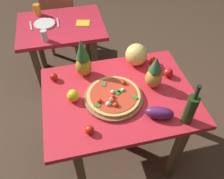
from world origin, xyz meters
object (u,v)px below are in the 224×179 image
(bell_pepper, at_px, (73,96))
(tomato_at_corner, at_px, (54,77))
(pizza, at_px, (114,96))
(tomato_near_board, at_px, (168,73))
(fork_utensil, at_px, (31,26))
(knife_utensil, at_px, (58,22))
(background_table, at_px, (62,35))
(pineapple_right, at_px, (83,60))
(melon, at_px, (136,55))
(eggplant, at_px, (159,113))
(tomato_by_bottle, at_px, (90,130))
(dinner_plate, at_px, (45,24))
(drinking_glass_water, at_px, (44,36))
(pineapple_left, at_px, (154,74))
(napkin_folded, at_px, (83,23))
(dining_chair, at_px, (61,21))
(drinking_glass_juice, at_px, (37,10))
(display_table, at_px, (119,103))
(tomato_beside_pepper, at_px, (154,61))
(wine_bottle, at_px, (191,109))
(pizza_board, at_px, (114,98))

(bell_pepper, height_order, tomato_at_corner, bell_pepper)
(bell_pepper, bearing_deg, pizza, -11.64)
(tomato_near_board, xyz_separation_m, fork_utensil, (-1.10, 1.03, -0.03))
(knife_utensil, bearing_deg, background_table, -62.30)
(pineapple_right, xyz_separation_m, melon, (0.45, 0.04, -0.06))
(knife_utensil, bearing_deg, eggplant, -67.20)
(tomato_by_bottle, height_order, dinner_plate, tomato_by_bottle)
(pizza, xyz_separation_m, pineapple_right, (-0.17, 0.32, 0.11))
(drinking_glass_water, distance_m, knife_utensil, 0.33)
(pineapple_right, height_order, dinner_plate, pineapple_right)
(pineapple_left, bearing_deg, dinner_plate, 125.82)
(pineapple_right, distance_m, tomato_by_bottle, 0.59)
(pineapple_right, xyz_separation_m, napkin_folded, (0.10, 0.78, -0.15))
(dining_chair, height_order, drinking_glass_juice, drinking_glass_juice)
(melon, distance_m, tomato_at_corner, 0.71)
(display_table, height_order, eggplant, eggplant)
(napkin_folded, bearing_deg, drinking_glass_juice, 147.75)
(display_table, height_order, tomato_near_board, tomato_near_board)
(pineapple_right, bearing_deg, tomato_beside_pepper, -0.47)
(pineapple_right, height_order, melon, pineapple_right)
(melon, relative_size, tomato_beside_pepper, 2.98)
(display_table, height_order, bell_pepper, bell_pepper)
(tomato_by_bottle, bearing_deg, wine_bottle, -4.42)
(tomato_near_board, relative_size, tomato_at_corner, 1.22)
(dining_chair, height_order, tomato_at_corner, dining_chair)
(display_table, distance_m, pineapple_right, 0.45)
(fork_utensil, bearing_deg, pineapple_right, -67.48)
(pineapple_left, xyz_separation_m, melon, (-0.05, 0.29, -0.03))
(pizza_board, xyz_separation_m, wine_bottle, (0.45, -0.31, 0.12))
(bell_pepper, bearing_deg, drinking_glass_juice, 100.09)
(tomato_near_board, xyz_separation_m, tomato_by_bottle, (-0.71, -0.39, -0.01))
(fork_utensil, bearing_deg, melon, -47.16)
(melon, xyz_separation_m, dinner_plate, (-0.75, 0.82, -0.09))
(display_table, xyz_separation_m, dinner_plate, (-0.52, 1.14, 0.11))
(background_table, bearing_deg, wine_bottle, -62.37)
(pineapple_right, height_order, tomato_by_bottle, pineapple_right)
(tomato_near_board, bearing_deg, knife_utensil, 128.38)
(pizza_board, xyz_separation_m, tomato_by_bottle, (-0.22, -0.25, 0.02))
(melon, distance_m, tomato_by_bottle, 0.79)
(pineapple_left, distance_m, melon, 0.30)
(pizza, relative_size, drinking_glass_water, 3.68)
(drinking_glass_water, bearing_deg, tomato_at_corner, -84.95)
(tomato_beside_pepper, distance_m, drinking_glass_juice, 1.44)
(pineapple_right, relative_size, napkin_folded, 2.46)
(pineapple_left, height_order, eggplant, pineapple_left)
(tomato_at_corner, xyz_separation_m, knife_utensil, (0.09, 0.87, -0.03))
(tomato_near_board, bearing_deg, wine_bottle, -95.69)
(drinking_glass_juice, relative_size, dinner_plate, 0.54)
(tomato_by_bottle, height_order, knife_utensil, tomato_by_bottle)
(dinner_plate, height_order, fork_utensil, dinner_plate)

